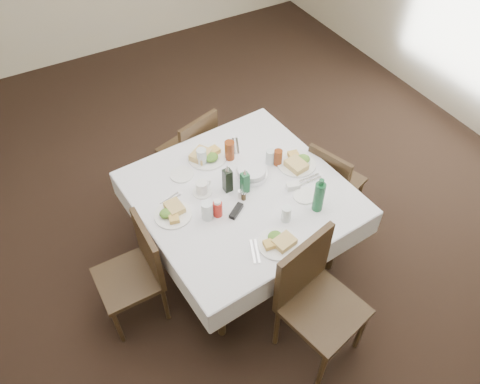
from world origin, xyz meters
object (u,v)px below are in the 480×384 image
Objects in this scene: oil_cruet_dark at (228,179)px; oil_cruet_green at (245,182)px; water_n at (202,157)px; chair_west at (138,268)px; coffee_mug at (202,188)px; dining_table at (241,198)px; chair_north at (193,148)px; ketchup_bottle at (218,208)px; chair_south at (314,294)px; water_w at (207,211)px; bread_basket at (252,173)px; green_bottle at (319,196)px; water_s at (286,214)px; chair_east at (332,180)px; water_e at (270,157)px.

oil_cruet_dark is 0.13m from oil_cruet_green.
chair_west is at bearing -147.73° from water_n.
water_n is 0.92× the size of coffee_mug.
dining_table is 0.21m from oil_cruet_dark.
ketchup_bottle is at bearing -104.60° from chair_north.
chair_south reaches higher than water_w.
chair_north is 5.61× the size of coffee_mug.
chair_south is 1.01m from bread_basket.
green_bottle is (0.36, -0.40, 0.03)m from oil_cruet_green.
oil_cruet_dark is at bearing 115.16° from water_s.
chair_east is at bearing -1.48° from oil_cruet_green.
green_bottle is at bearing -45.57° from oil_cruet_dark.
chair_north is 0.85m from coffee_mug.
chair_north is 7.04× the size of water_s.
chair_north is 3.65× the size of bread_basket.
chair_west is at bearing -169.38° from water_e.
water_w is 0.36m from oil_cruet_green.
oil_cruet_dark reaches higher than dining_table.
chair_south is at bearing -88.78° from chair_north.
chair_west reaches higher than chair_east.
chair_east is at bearing 4.18° from ketchup_bottle.
dining_table is at bearing -90.53° from chair_north.
water_n is at bearing -104.69° from chair_north.
water_w is at bearing 156.65° from green_bottle.
water_e reaches higher than chair_east.
chair_west is 0.71m from ketchup_bottle.
water_n is at bearing 64.12° from coffee_mug.
bread_basket is (-0.20, -0.06, -0.02)m from water_e.
bread_basket is 1.54× the size of coffee_mug.
dining_table is 0.37m from water_w.
green_bottle is at bearing -141.27° from chair_east.
water_w is at bearing -165.63° from oil_cruet_green.
chair_south is 1.11m from water_e.
water_w is (0.55, -0.03, 0.33)m from chair_west.
oil_cruet_dark reaches higher than chair_east.
oil_cruet_dark is (-0.21, 0.45, 0.05)m from water_s.
chair_east is 0.79m from bread_basket.
water_e is at bearing 68.81° from water_s.
coffee_mug is (0.08, 0.23, -0.03)m from water_w.
oil_cruet_green is at bearing 91.32° from chair_south.
bread_basket is 0.24m from oil_cruet_dark.
green_bottle is at bearing 54.25° from chair_south.
oil_cruet_green reaches higher than dining_table.
water_e reaches higher than coffee_mug.
green_bottle is at bearing -46.56° from dining_table.
green_bottle reaches higher than chair_south.
water_w is 0.59× the size of oil_cruet_dark.
water_n is (-0.97, 0.44, 0.36)m from chair_east.
water_e is at bearing 20.79° from water_w.
ketchup_bottle is (-1.11, -0.08, 0.36)m from chair_east.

